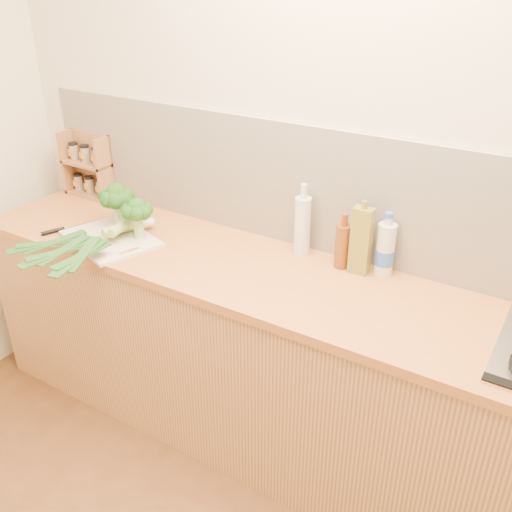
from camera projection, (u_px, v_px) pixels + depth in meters
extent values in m
plane|color=beige|center=(342.00, 165.00, 2.29)|extent=(3.50, 0.00, 3.50)
cube|color=silver|center=(338.00, 196.00, 2.34)|extent=(3.20, 0.02, 0.54)
cube|color=tan|center=(299.00, 376.00, 2.46)|extent=(3.20, 0.60, 0.86)
cube|color=#B37934|center=(303.00, 287.00, 2.26)|extent=(3.20, 0.62, 0.04)
cube|color=beige|center=(111.00, 239.00, 2.58)|extent=(0.50, 0.43, 0.01)
cylinder|color=#9ABD6E|center=(119.00, 216.00, 2.68)|extent=(0.05, 0.05, 0.09)
sphere|color=#173C10|center=(116.00, 194.00, 2.63)|extent=(0.10, 0.10, 0.10)
sphere|color=#173C10|center=(124.00, 199.00, 2.61)|extent=(0.08, 0.08, 0.08)
sphere|color=#173C10|center=(127.00, 196.00, 2.65)|extent=(0.08, 0.08, 0.08)
sphere|color=#173C10|center=(122.00, 194.00, 2.67)|extent=(0.08, 0.08, 0.08)
sphere|color=#173C10|center=(113.00, 194.00, 2.67)|extent=(0.08, 0.08, 0.08)
sphere|color=#173C10|center=(107.00, 197.00, 2.64)|extent=(0.08, 0.08, 0.08)
sphere|color=#173C10|center=(108.00, 200.00, 2.60)|extent=(0.08, 0.08, 0.08)
sphere|color=#173C10|center=(115.00, 201.00, 2.59)|extent=(0.08, 0.08, 0.08)
cylinder|color=#9ABD6E|center=(139.00, 228.00, 2.56)|extent=(0.04, 0.04, 0.09)
sphere|color=#173C10|center=(137.00, 208.00, 2.51)|extent=(0.09, 0.09, 0.09)
sphere|color=#173C10|center=(144.00, 212.00, 2.50)|extent=(0.07, 0.07, 0.07)
sphere|color=#173C10|center=(146.00, 209.00, 2.53)|extent=(0.07, 0.07, 0.07)
sphere|color=#173C10|center=(141.00, 207.00, 2.55)|extent=(0.07, 0.07, 0.07)
sphere|color=#173C10|center=(133.00, 208.00, 2.55)|extent=(0.07, 0.07, 0.07)
sphere|color=#173C10|center=(128.00, 210.00, 2.52)|extent=(0.07, 0.07, 0.07)
sphere|color=#173C10|center=(129.00, 213.00, 2.49)|extent=(0.07, 0.07, 0.07)
sphere|color=#173C10|center=(136.00, 214.00, 2.48)|extent=(0.07, 0.07, 0.07)
cylinder|color=white|center=(142.00, 224.00, 2.65)|extent=(0.09, 0.11, 0.04)
cylinder|color=#A0BB5D|center=(117.00, 229.00, 2.60)|extent=(0.10, 0.14, 0.04)
cube|color=#1A4217|center=(53.00, 243.00, 2.48)|extent=(0.22, 0.26, 0.02)
cube|color=#1A4217|center=(48.00, 244.00, 2.47)|extent=(0.21, 0.32, 0.01)
cube|color=#1A4217|center=(55.00, 242.00, 2.48)|extent=(0.13, 0.28, 0.02)
cylinder|color=white|center=(135.00, 222.00, 2.63)|extent=(0.05, 0.11, 0.04)
cylinder|color=#A0BB5D|center=(115.00, 230.00, 2.55)|extent=(0.06, 0.13, 0.04)
cube|color=#1A4217|center=(62.00, 251.00, 2.37)|extent=(0.14, 0.30, 0.02)
cube|color=#1A4217|center=(57.00, 253.00, 2.35)|extent=(0.10, 0.34, 0.01)
cube|color=#1A4217|center=(64.00, 250.00, 2.37)|extent=(0.06, 0.28, 0.02)
cylinder|color=white|center=(133.00, 218.00, 2.63)|extent=(0.06, 0.11, 0.04)
cylinder|color=#A0BB5D|center=(119.00, 228.00, 2.53)|extent=(0.07, 0.14, 0.04)
cube|color=#1A4217|center=(82.00, 256.00, 2.30)|extent=(0.05, 0.30, 0.02)
cube|color=#1A4217|center=(79.00, 257.00, 2.28)|extent=(0.12, 0.34, 0.01)
cube|color=#1A4217|center=(83.00, 254.00, 2.30)|extent=(0.15, 0.27, 0.02)
cube|color=silver|center=(81.00, 226.00, 2.72)|extent=(0.09, 0.16, 0.00)
cylinder|color=black|center=(53.00, 231.00, 2.64)|extent=(0.06, 0.11, 0.02)
cube|color=#9D6743|center=(93.00, 163.00, 3.03)|extent=(0.28, 0.02, 0.34)
cube|color=#9D6743|center=(91.00, 194.00, 3.07)|extent=(0.28, 0.11, 0.02)
cube|color=#9D6743|center=(87.00, 163.00, 2.99)|extent=(0.28, 0.11, 0.02)
cube|color=#9D6743|center=(69.00, 161.00, 3.06)|extent=(0.02, 0.11, 0.34)
cube|color=#9D6743|center=(105.00, 170.00, 2.93)|extent=(0.02, 0.11, 0.34)
cylinder|color=gray|center=(79.00, 183.00, 3.09)|extent=(0.04, 0.04, 0.08)
cylinder|color=gray|center=(90.00, 185.00, 3.05)|extent=(0.04, 0.04, 0.08)
cylinder|color=gray|center=(101.00, 188.00, 3.01)|extent=(0.04, 0.04, 0.08)
cylinder|color=gray|center=(74.00, 152.00, 3.01)|extent=(0.04, 0.04, 0.08)
cylinder|color=gray|center=(85.00, 154.00, 2.97)|extent=(0.04, 0.04, 0.08)
cylinder|color=gray|center=(97.00, 157.00, 2.93)|extent=(0.04, 0.04, 0.08)
cube|color=olive|center=(361.00, 241.00, 2.26)|extent=(0.08, 0.05, 0.28)
cylinder|color=olive|center=(365.00, 205.00, 2.18)|extent=(0.02, 0.02, 0.03)
cylinder|color=silver|center=(302.00, 226.00, 2.41)|extent=(0.07, 0.07, 0.26)
cylinder|color=silver|center=(304.00, 191.00, 2.34)|extent=(0.03, 0.03, 0.06)
cylinder|color=brown|center=(343.00, 246.00, 2.32)|extent=(0.06, 0.06, 0.19)
cylinder|color=brown|center=(345.00, 220.00, 2.27)|extent=(0.03, 0.03, 0.05)
cylinder|color=silver|center=(385.00, 249.00, 2.26)|extent=(0.08, 0.08, 0.22)
cylinder|color=silver|center=(389.00, 221.00, 2.21)|extent=(0.03, 0.03, 0.03)
cylinder|color=blue|center=(384.00, 257.00, 2.28)|extent=(0.08, 0.08, 0.06)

